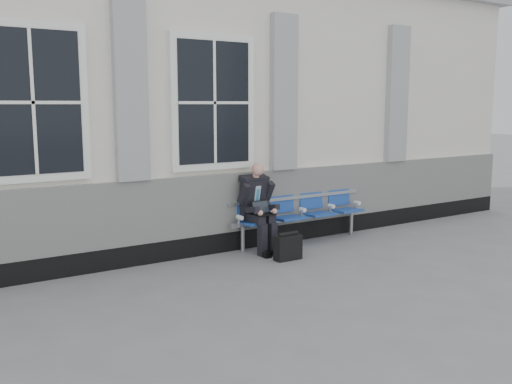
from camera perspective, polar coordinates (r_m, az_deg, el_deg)
ground at (r=7.31m, az=-1.06°, el=-8.99°), size 70.00×70.00×0.00m
station_building at (r=10.07m, az=-11.74°, el=8.56°), size 14.40×4.40×4.49m
bench at (r=9.25m, az=4.40°, el=-1.69°), size 2.60×0.47×0.91m
businessman at (r=8.61m, az=0.17°, el=-1.17°), size 0.53×0.72×1.36m
briefcase at (r=8.27m, az=3.22°, el=-5.51°), size 0.40×0.18×0.41m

